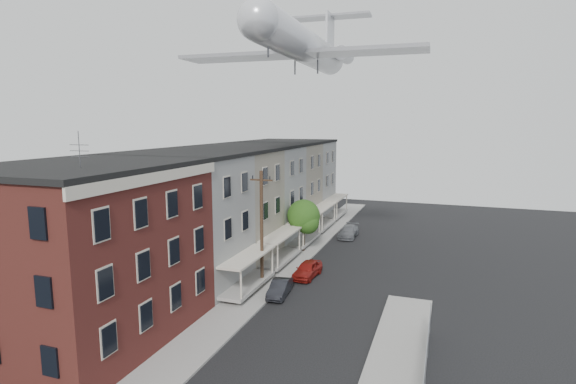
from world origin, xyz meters
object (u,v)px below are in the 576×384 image
object	(u,v)px
car_near	(307,269)
airplane	(305,47)
street_tree	(305,218)
car_far	(349,232)
utility_pole	(262,227)
car_mid	(280,288)

from	to	relation	value
car_near	airplane	distance (m)	20.10
street_tree	car_far	distance (m)	8.23
utility_pole	airplane	world-z (taller)	airplane
street_tree	airplane	size ratio (longest dim) A/B	0.21
car_near	car_mid	size ratio (longest dim) A/B	1.12
airplane	utility_pole	bearing A→B (deg)	-91.91
utility_pole	street_tree	distance (m)	10.00
car_near	car_far	xyz separation A→B (m)	(0.49, 14.03, -0.03)
car_mid	car_near	bearing A→B (deg)	75.04
utility_pole	car_near	size ratio (longest dim) A/B	2.31
street_tree	car_near	distance (m)	7.79
utility_pole	car_far	size ratio (longest dim) A/B	2.07
car_near	street_tree	bearing A→B (deg)	113.61
utility_pole	airplane	distance (m)	17.74
airplane	car_far	bearing A→B (deg)	68.22
car_near	car_mid	world-z (taller)	car_near
street_tree	airplane	xyz separation A→B (m)	(0.00, -0.08, 15.99)
car_mid	car_far	xyz separation A→B (m)	(1.23, 18.53, 0.06)
car_mid	airplane	size ratio (longest dim) A/B	0.14
utility_pole	car_mid	world-z (taller)	utility_pole
street_tree	car_far	bearing A→B (deg)	67.98
car_near	airplane	xyz separation A→B (m)	(-2.41, 6.77, 18.77)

